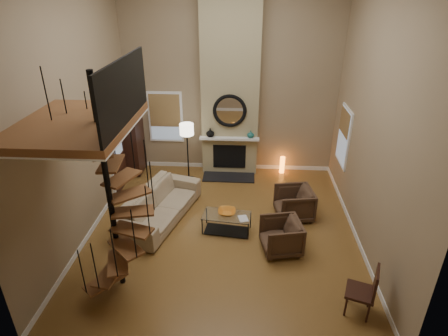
# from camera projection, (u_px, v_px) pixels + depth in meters

# --- Properties ---
(ground) EXTENTS (6.00, 6.50, 0.01)m
(ground) POSITION_uv_depth(u_px,v_px,m) (223.00, 230.00, 8.66)
(ground) COLOR olive
(ground) RESTS_ON ground
(back_wall) EXTENTS (6.00, 0.02, 5.50)m
(back_wall) POSITION_uv_depth(u_px,v_px,m) (231.00, 79.00, 10.33)
(back_wall) COLOR #968060
(back_wall) RESTS_ON ground
(front_wall) EXTENTS (6.00, 0.02, 5.50)m
(front_wall) POSITION_uv_depth(u_px,v_px,m) (205.00, 202.00, 4.53)
(front_wall) COLOR #968060
(front_wall) RESTS_ON ground
(left_wall) EXTENTS (0.02, 6.50, 5.50)m
(left_wall) POSITION_uv_depth(u_px,v_px,m) (76.00, 113.00, 7.60)
(left_wall) COLOR #968060
(left_wall) RESTS_ON ground
(right_wall) EXTENTS (0.02, 6.50, 5.50)m
(right_wall) POSITION_uv_depth(u_px,v_px,m) (377.00, 120.00, 7.26)
(right_wall) COLOR #968060
(right_wall) RESTS_ON ground
(baseboard_back) EXTENTS (6.00, 0.02, 0.12)m
(baseboard_back) POSITION_uv_depth(u_px,v_px,m) (230.00, 166.00, 11.52)
(baseboard_back) COLOR white
(baseboard_back) RESTS_ON ground
(baseboard_left) EXTENTS (0.02, 6.50, 0.12)m
(baseboard_left) POSITION_uv_depth(u_px,v_px,m) (97.00, 223.00, 8.80)
(baseboard_left) COLOR white
(baseboard_left) RESTS_ON ground
(baseboard_right) EXTENTS (0.02, 6.50, 0.12)m
(baseboard_right) POSITION_uv_depth(u_px,v_px,m) (354.00, 232.00, 8.46)
(baseboard_right) COLOR white
(baseboard_right) RESTS_ON ground
(chimney_breast) EXTENTS (1.60, 0.38, 5.50)m
(chimney_breast) POSITION_uv_depth(u_px,v_px,m) (230.00, 80.00, 10.16)
(chimney_breast) COLOR tan
(chimney_breast) RESTS_ON ground
(hearth) EXTENTS (1.50, 0.60, 0.04)m
(hearth) POSITION_uv_depth(u_px,v_px,m) (229.00, 177.00, 10.94)
(hearth) COLOR black
(hearth) RESTS_ON ground
(firebox) EXTENTS (0.95, 0.02, 0.72)m
(firebox) POSITION_uv_depth(u_px,v_px,m) (229.00, 157.00, 10.97)
(firebox) COLOR black
(firebox) RESTS_ON chimney_breast
(mantel) EXTENTS (1.70, 0.18, 0.06)m
(mantel) POSITION_uv_depth(u_px,v_px,m) (229.00, 139.00, 10.63)
(mantel) COLOR white
(mantel) RESTS_ON chimney_breast
(mirror_frame) EXTENTS (0.94, 0.10, 0.94)m
(mirror_frame) POSITION_uv_depth(u_px,v_px,m) (230.00, 111.00, 10.32)
(mirror_frame) COLOR black
(mirror_frame) RESTS_ON chimney_breast
(mirror_disc) EXTENTS (0.80, 0.01, 0.80)m
(mirror_disc) POSITION_uv_depth(u_px,v_px,m) (230.00, 111.00, 10.33)
(mirror_disc) COLOR white
(mirror_disc) RESTS_ON chimney_breast
(vase_left) EXTENTS (0.24, 0.24, 0.25)m
(vase_left) POSITION_uv_depth(u_px,v_px,m) (210.00, 133.00, 10.63)
(vase_left) COLOR black
(vase_left) RESTS_ON mantel
(vase_right) EXTENTS (0.20, 0.20, 0.21)m
(vase_right) POSITION_uv_depth(u_px,v_px,m) (251.00, 134.00, 10.57)
(vase_right) COLOR #195A56
(vase_right) RESTS_ON mantel
(window_back) EXTENTS (1.02, 0.06, 1.52)m
(window_back) POSITION_uv_depth(u_px,v_px,m) (165.00, 116.00, 10.92)
(window_back) COLOR white
(window_back) RESTS_ON back_wall
(window_right) EXTENTS (0.06, 1.02, 1.52)m
(window_right) POSITION_uv_depth(u_px,v_px,m) (344.00, 136.00, 9.55)
(window_right) COLOR white
(window_right) RESTS_ON right_wall
(entry_door) EXTENTS (0.10, 1.05, 2.16)m
(entry_door) POSITION_uv_depth(u_px,v_px,m) (117.00, 153.00, 9.97)
(entry_door) COLOR white
(entry_door) RESTS_ON ground
(loft) EXTENTS (1.70, 2.20, 1.09)m
(loft) POSITION_uv_depth(u_px,v_px,m) (82.00, 121.00, 5.72)
(loft) COLOR brown
(loft) RESTS_ON left_wall
(spiral_stair) EXTENTS (1.47, 1.47, 4.06)m
(spiral_stair) POSITION_uv_depth(u_px,v_px,m) (112.00, 202.00, 6.37)
(spiral_stair) COLOR black
(spiral_stair) RESTS_ON ground
(hutch) EXTENTS (0.38, 0.82, 1.83)m
(hutch) POSITION_uv_depth(u_px,v_px,m) (134.00, 142.00, 10.90)
(hutch) COLOR #321810
(hutch) RESTS_ON ground
(sofa) EXTENTS (1.67, 2.75, 0.75)m
(sofa) POSITION_uv_depth(u_px,v_px,m) (160.00, 204.00, 8.92)
(sofa) COLOR tan
(sofa) RESTS_ON ground
(armchair_near) EXTENTS (0.98, 0.96, 0.78)m
(armchair_near) POSITION_uv_depth(u_px,v_px,m) (297.00, 203.00, 9.02)
(armchair_near) COLOR #483121
(armchair_near) RESTS_ON ground
(armchair_far) EXTENTS (0.94, 0.93, 0.73)m
(armchair_far) POSITION_uv_depth(u_px,v_px,m) (284.00, 236.00, 7.87)
(armchair_far) COLOR #483121
(armchair_far) RESTS_ON ground
(coffee_table) EXTENTS (1.14, 0.67, 0.43)m
(coffee_table) POSITION_uv_depth(u_px,v_px,m) (227.00, 221.00, 8.47)
(coffee_table) COLOR silver
(coffee_table) RESTS_ON ground
(bowl) EXTENTS (0.40, 0.40, 0.10)m
(bowl) POSITION_uv_depth(u_px,v_px,m) (227.00, 212.00, 8.42)
(bowl) COLOR orange
(bowl) RESTS_ON coffee_table
(book) EXTENTS (0.26, 0.31, 0.03)m
(book) POSITION_uv_depth(u_px,v_px,m) (242.00, 219.00, 8.24)
(book) COLOR gray
(book) RESTS_ON coffee_table
(floor_lamp) EXTENTS (0.39, 0.39, 1.70)m
(floor_lamp) POSITION_uv_depth(u_px,v_px,m) (187.00, 134.00, 10.23)
(floor_lamp) COLOR black
(floor_lamp) RESTS_ON ground
(accent_lamp) EXTENTS (0.14, 0.14, 0.52)m
(accent_lamp) POSITION_uv_depth(u_px,v_px,m) (282.00, 165.00, 11.15)
(accent_lamp) COLOR orange
(accent_lamp) RESTS_ON ground
(side_chair) EXTENTS (0.59, 0.59, 0.98)m
(side_chair) POSITION_uv_depth(u_px,v_px,m) (366.00, 290.00, 6.26)
(side_chair) COLOR #321810
(side_chair) RESTS_ON ground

